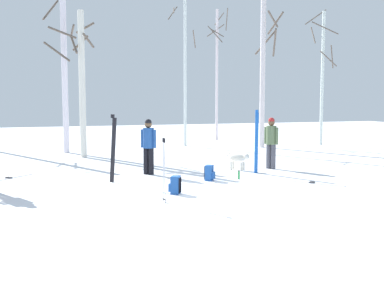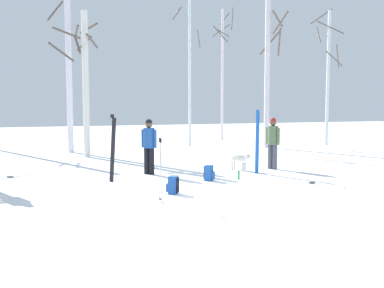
% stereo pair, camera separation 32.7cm
% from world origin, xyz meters
% --- Properties ---
extents(ground_plane, '(60.00, 60.00, 0.00)m').
position_xyz_m(ground_plane, '(0.00, 0.00, 0.00)').
color(ground_plane, white).
extents(person_0, '(0.34, 0.46, 1.72)m').
position_xyz_m(person_0, '(3.78, 2.91, 0.98)').
color(person_0, '#4C4C56').
rests_on(person_0, ground_plane).
extents(person_1, '(0.42, 0.38, 1.72)m').
position_xyz_m(person_1, '(-0.37, 3.06, 0.98)').
color(person_1, black).
rests_on(person_1, ground_plane).
extents(dog, '(0.58, 0.74, 0.57)m').
position_xyz_m(dog, '(2.62, 2.94, 0.39)').
color(dog, beige).
rests_on(dog, ground_plane).
extents(ski_pair_planted_1, '(0.15, 0.05, 1.99)m').
position_xyz_m(ski_pair_planted_1, '(2.91, 2.24, 0.99)').
color(ski_pair_planted_1, blue).
rests_on(ski_pair_planted_1, ground_plane).
extents(ski_pair_planted_2, '(0.20, 0.19, 1.91)m').
position_xyz_m(ski_pair_planted_2, '(-1.63, 2.00, 0.95)').
color(ski_pair_planted_2, black).
rests_on(ski_pair_planted_2, ground_plane).
extents(ski_pair_lying_0, '(1.17, 1.49, 0.05)m').
position_xyz_m(ski_pair_lying_0, '(3.59, 0.06, 0.01)').
color(ski_pair_lying_0, white).
rests_on(ski_pair_lying_0, ground_plane).
extents(ski_pair_lying_1, '(1.42, 1.45, 0.05)m').
position_xyz_m(ski_pair_lying_1, '(-4.49, 3.58, 0.01)').
color(ski_pair_lying_1, white).
rests_on(ski_pair_lying_1, ground_plane).
extents(ski_poles_0, '(0.07, 0.21, 1.46)m').
position_xyz_m(ski_poles_0, '(-0.96, -0.94, 0.78)').
color(ski_poles_0, '#B2B2BC').
rests_on(ski_poles_0, ground_plane).
extents(backpack_0, '(0.34, 0.33, 0.44)m').
position_xyz_m(backpack_0, '(-0.45, -0.09, 0.21)').
color(backpack_0, '#1E4C99').
rests_on(backpack_0, ground_plane).
extents(backpack_1, '(0.34, 0.34, 0.44)m').
position_xyz_m(backpack_1, '(1.03, 1.42, 0.21)').
color(backpack_1, '#1E4C99').
rests_on(backpack_1, ground_plane).
extents(water_bottle_0, '(0.06, 0.06, 0.26)m').
position_xyz_m(water_bottle_0, '(1.91, 1.34, 0.12)').
color(water_bottle_0, green).
rests_on(water_bottle_0, ground_plane).
extents(birch_tree_1, '(1.36, 1.73, 6.65)m').
position_xyz_m(birch_tree_1, '(-2.41, 10.01, 3.45)').
color(birch_tree_1, silver).
rests_on(birch_tree_1, ground_plane).
extents(birch_tree_2, '(0.97, 1.09, 5.78)m').
position_xyz_m(birch_tree_2, '(-1.85, 8.08, 3.01)').
color(birch_tree_2, silver).
rests_on(birch_tree_2, ground_plane).
extents(birch_tree_3, '(1.54, 1.53, 7.39)m').
position_xyz_m(birch_tree_3, '(3.37, 11.06, 3.84)').
color(birch_tree_3, silver).
rests_on(birch_tree_3, ground_plane).
extents(birch_tree_4, '(1.31, 1.30, 7.28)m').
position_xyz_m(birch_tree_4, '(6.12, 13.70, 3.87)').
color(birch_tree_4, silver).
rests_on(birch_tree_4, ground_plane).
extents(birch_tree_5, '(0.91, 1.52, 7.81)m').
position_xyz_m(birch_tree_5, '(6.74, 9.29, 4.03)').
color(birch_tree_5, silver).
rests_on(birch_tree_5, ground_plane).
extents(birch_tree_6, '(1.54, 1.61, 6.93)m').
position_xyz_m(birch_tree_6, '(10.14, 9.48, 3.57)').
color(birch_tree_6, silver).
rests_on(birch_tree_6, ground_plane).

